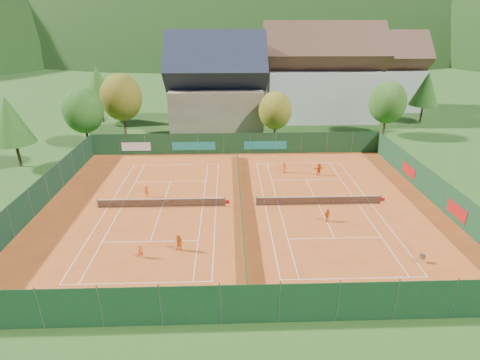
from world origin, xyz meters
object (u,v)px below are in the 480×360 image
(player_right_near, at_px, (327,215))
(player_right_far_a, at_px, (284,167))
(player_left_far, at_px, (147,192))
(hotel_block_b, at_px, (379,76))
(hotel_block_a, at_px, (321,78))
(player_right_far_b, at_px, (319,169))
(player_left_mid, at_px, (179,243))
(chalet, at_px, (217,89))
(ball_hopper, at_px, (422,257))
(player_left_near, at_px, (141,251))

(player_right_near, xyz_separation_m, player_right_far_a, (-2.33, 12.23, 0.01))
(player_left_far, xyz_separation_m, player_right_far_a, (15.64, 6.42, 0.04))
(hotel_block_b, relative_size, player_left_far, 13.45)
(hotel_block_a, distance_m, player_left_far, 43.03)
(player_right_far_a, distance_m, player_right_far_b, 4.21)
(hotel_block_a, bearing_deg, player_left_mid, -115.90)
(chalet, xyz_separation_m, player_right_near, (11.02, -33.46, -5.96))
(chalet, distance_m, player_left_far, 29.14)
(hotel_block_a, distance_m, player_right_far_b, 29.62)
(chalet, bearing_deg, player_right_near, -71.78)
(player_left_mid, height_order, player_right_near, player_left_mid)
(player_left_far, bearing_deg, player_right_near, -170.63)
(ball_hopper, relative_size, player_left_far, 0.62)
(chalet, distance_m, hotel_block_b, 35.85)
(player_right_near, height_order, player_right_far_b, player_right_far_b)
(chalet, height_order, ball_hopper, chalet)
(chalet, bearing_deg, hotel_block_a, 17.53)
(player_left_near, distance_m, player_left_far, 11.22)
(player_right_near, bearing_deg, hotel_block_b, 32.30)
(hotel_block_a, height_order, hotel_block_b, hotel_block_a)
(hotel_block_b, bearing_deg, chalet, -157.01)
(player_right_far_a, bearing_deg, player_right_far_b, 142.64)
(ball_hopper, bearing_deg, hotel_block_b, 73.38)
(ball_hopper, height_order, player_left_near, player_left_near)
(chalet, relative_size, player_right_near, 12.12)
(chalet, xyz_separation_m, hotel_block_a, (19.00, 6.00, 0.76))
(player_right_near, bearing_deg, player_right_far_b, 48.21)
(hotel_block_b, relative_size, player_left_near, 14.44)
(hotel_block_b, distance_m, player_left_mid, 63.06)
(chalet, xyz_separation_m, player_right_far_b, (12.79, -22.19, -5.86))
(hotel_block_a, height_order, player_right_near, hotel_block_a)
(ball_hopper, height_order, player_right_far_a, player_right_far_a)
(chalet, bearing_deg, ball_hopper, -67.22)
(player_right_far_a, bearing_deg, player_left_near, 27.22)
(hotel_block_b, xyz_separation_m, player_right_far_b, (-20.21, -36.19, -5.85))
(player_left_near, height_order, player_left_far, player_left_far)
(hotel_block_a, bearing_deg, player_right_far_b, -102.43)
(player_right_far_a, bearing_deg, hotel_block_b, -148.82)
(hotel_block_a, relative_size, ball_hopper, 27.00)
(player_right_far_a, xyz_separation_m, player_right_far_b, (4.10, -0.96, 0.08))
(player_right_near, bearing_deg, player_left_far, 129.25)
(player_left_near, height_order, player_right_far_a, player_right_far_a)
(hotel_block_a, relative_size, player_left_mid, 14.01)
(player_right_near, relative_size, player_right_far_a, 0.98)
(player_right_far_b, bearing_deg, player_left_mid, 32.02)
(player_left_far, xyz_separation_m, player_right_near, (17.97, -5.80, 0.03))
(chalet, distance_m, hotel_block_a, 19.94)
(ball_hopper, xyz_separation_m, player_right_far_a, (-8.16, 18.88, 0.13))
(hotel_block_b, xyz_separation_m, player_right_near, (-21.98, -47.46, -5.95))
(player_right_near, bearing_deg, chalet, 75.37)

